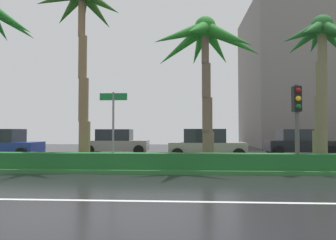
{
  "coord_description": "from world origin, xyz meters",
  "views": [
    {
      "loc": [
        1.54,
        -4.7,
        1.61
      ],
      "look_at": [
        0.62,
        12.24,
        2.24
      ],
      "focal_mm": 31.19,
      "sensor_mm": 36.0,
      "label": 1
    }
  ],
  "objects_px": {
    "palm_tree_centre_left": "(82,18)",
    "car_in_traffic_fourth": "(299,143)",
    "street_name_sign": "(113,119)",
    "palm_tree_centre_right": "(322,49)",
    "traffic_signal_median_right": "(297,111)",
    "car_in_traffic_second": "(116,142)",
    "car_in_traffic_third": "(206,145)",
    "car_in_traffic_leading": "(2,144)",
    "palm_tree_centre": "(205,48)"
  },
  "relations": [
    {
      "from": "palm_tree_centre_left",
      "to": "car_in_traffic_fourth",
      "type": "xyz_separation_m",
      "value": [
        12.09,
        7.68,
        -5.69
      ]
    },
    {
      "from": "street_name_sign",
      "to": "car_in_traffic_fourth",
      "type": "bearing_deg",
      "value": 39.28
    },
    {
      "from": "palm_tree_centre_right",
      "to": "traffic_signal_median_right",
      "type": "bearing_deg",
      "value": -137.2
    },
    {
      "from": "palm_tree_centre_left",
      "to": "street_name_sign",
      "type": "relative_size",
      "value": 2.66
    },
    {
      "from": "car_in_traffic_second",
      "to": "car_in_traffic_third",
      "type": "distance_m",
      "value": 6.69
    },
    {
      "from": "palm_tree_centre_right",
      "to": "car_in_traffic_leading",
      "type": "height_order",
      "value": "palm_tree_centre_right"
    },
    {
      "from": "traffic_signal_median_right",
      "to": "car_in_traffic_third",
      "type": "bearing_deg",
      "value": 118.12
    },
    {
      "from": "street_name_sign",
      "to": "car_in_traffic_leading",
      "type": "relative_size",
      "value": 0.7
    },
    {
      "from": "palm_tree_centre_left",
      "to": "car_in_traffic_third",
      "type": "xyz_separation_m",
      "value": [
        5.67,
        4.45,
        -5.69
      ]
    },
    {
      "from": "street_name_sign",
      "to": "car_in_traffic_third",
      "type": "height_order",
      "value": "street_name_sign"
    },
    {
      "from": "palm_tree_centre_right",
      "to": "car_in_traffic_leading",
      "type": "relative_size",
      "value": 1.5
    },
    {
      "from": "palm_tree_centre",
      "to": "car_in_traffic_third",
      "type": "height_order",
      "value": "palm_tree_centre"
    },
    {
      "from": "car_in_traffic_second",
      "to": "street_name_sign",
      "type": "bearing_deg",
      "value": -77.61
    },
    {
      "from": "palm_tree_centre_right",
      "to": "car_in_traffic_fourth",
      "type": "bearing_deg",
      "value": 76.57
    },
    {
      "from": "palm_tree_centre",
      "to": "car_in_traffic_fourth",
      "type": "distance_m",
      "value": 11.16
    },
    {
      "from": "street_name_sign",
      "to": "car_in_traffic_second",
      "type": "height_order",
      "value": "street_name_sign"
    },
    {
      "from": "palm_tree_centre_right",
      "to": "car_in_traffic_fourth",
      "type": "xyz_separation_m",
      "value": [
        1.73,
        7.25,
        -4.31
      ]
    },
    {
      "from": "traffic_signal_median_right",
      "to": "car_in_traffic_third",
      "type": "relative_size",
      "value": 0.75
    },
    {
      "from": "car_in_traffic_second",
      "to": "car_in_traffic_fourth",
      "type": "height_order",
      "value": "same"
    },
    {
      "from": "car_in_traffic_leading",
      "to": "car_in_traffic_fourth",
      "type": "height_order",
      "value": "same"
    },
    {
      "from": "palm_tree_centre",
      "to": "street_name_sign",
      "type": "xyz_separation_m",
      "value": [
        -3.7,
        -0.79,
        -3.02
      ]
    },
    {
      "from": "car_in_traffic_fourth",
      "to": "palm_tree_centre_right",
      "type": "bearing_deg",
      "value": -103.43
    },
    {
      "from": "traffic_signal_median_right",
      "to": "car_in_traffic_third",
      "type": "height_order",
      "value": "traffic_signal_median_right"
    },
    {
      "from": "car_in_traffic_second",
      "to": "palm_tree_centre_right",
      "type": "bearing_deg",
      "value": -34.08
    },
    {
      "from": "palm_tree_centre_left",
      "to": "street_name_sign",
      "type": "bearing_deg",
      "value": -28.51
    },
    {
      "from": "traffic_signal_median_right",
      "to": "car_in_traffic_second",
      "type": "distance_m",
      "value": 12.57
    },
    {
      "from": "palm_tree_centre",
      "to": "palm_tree_centre_right",
      "type": "xyz_separation_m",
      "value": [
        5.03,
        0.52,
        0.04
      ]
    },
    {
      "from": "palm_tree_centre_left",
      "to": "traffic_signal_median_right",
      "type": "relative_size",
      "value": 2.49
    },
    {
      "from": "palm_tree_centre",
      "to": "street_name_sign",
      "type": "height_order",
      "value": "palm_tree_centre"
    },
    {
      "from": "palm_tree_centre_right",
      "to": "traffic_signal_median_right",
      "type": "height_order",
      "value": "palm_tree_centre_right"
    },
    {
      "from": "car_in_traffic_third",
      "to": "car_in_traffic_fourth",
      "type": "distance_m",
      "value": 7.19
    },
    {
      "from": "car_in_traffic_leading",
      "to": "car_in_traffic_second",
      "type": "distance_m",
      "value": 6.86
    },
    {
      "from": "car_in_traffic_leading",
      "to": "palm_tree_centre",
      "type": "bearing_deg",
      "value": -20.91
    },
    {
      "from": "palm_tree_centre",
      "to": "traffic_signal_median_right",
      "type": "xyz_separation_m",
      "value": [
        3.34,
        -1.05,
        -2.74
      ]
    },
    {
      "from": "car_in_traffic_fourth",
      "to": "street_name_sign",
      "type": "bearing_deg",
      "value": -140.72
    },
    {
      "from": "palm_tree_centre_left",
      "to": "palm_tree_centre_right",
      "type": "relative_size",
      "value": 1.24
    },
    {
      "from": "palm_tree_centre",
      "to": "car_in_traffic_third",
      "type": "bearing_deg",
      "value": 85.67
    },
    {
      "from": "palm_tree_centre_left",
      "to": "street_name_sign",
      "type": "height_order",
      "value": "palm_tree_centre_left"
    },
    {
      "from": "street_name_sign",
      "to": "car_in_traffic_third",
      "type": "relative_size",
      "value": 0.7
    },
    {
      "from": "car_in_traffic_third",
      "to": "palm_tree_centre_left",
      "type": "bearing_deg",
      "value": -141.84
    },
    {
      "from": "palm_tree_centre",
      "to": "palm_tree_centre_left",
      "type": "bearing_deg",
      "value": 179.03
    },
    {
      "from": "car_in_traffic_second",
      "to": "car_in_traffic_third",
      "type": "xyz_separation_m",
      "value": [
        5.91,
        -3.15,
        0.0
      ]
    },
    {
      "from": "car_in_traffic_third",
      "to": "palm_tree_centre",
      "type": "bearing_deg",
      "value": -94.33
    },
    {
      "from": "palm_tree_centre_right",
      "to": "street_name_sign",
      "type": "relative_size",
      "value": 2.15
    },
    {
      "from": "street_name_sign",
      "to": "palm_tree_centre_left",
      "type": "bearing_deg",
      "value": 151.49
    },
    {
      "from": "palm_tree_centre",
      "to": "car_in_traffic_fourth",
      "type": "height_order",
      "value": "palm_tree_centre"
    },
    {
      "from": "street_name_sign",
      "to": "car_in_traffic_second",
      "type": "bearing_deg",
      "value": 102.39
    },
    {
      "from": "traffic_signal_median_right",
      "to": "car_in_traffic_leading",
      "type": "xyz_separation_m",
      "value": [
        -14.93,
        5.49,
        -1.53
      ]
    },
    {
      "from": "car_in_traffic_second",
      "to": "traffic_signal_median_right",
      "type": "bearing_deg",
      "value": -44.49
    },
    {
      "from": "traffic_signal_median_right",
      "to": "palm_tree_centre_right",
      "type": "bearing_deg",
      "value": 42.8
    }
  ]
}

